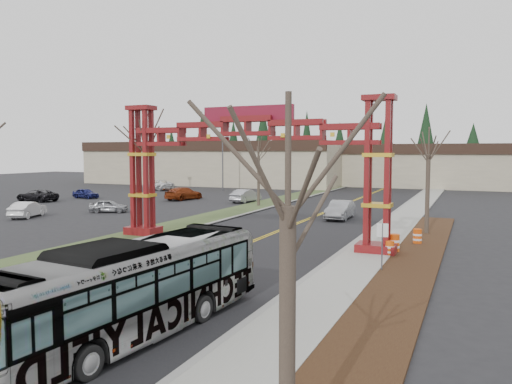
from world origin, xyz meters
The scene contains 32 objects.
road centered at (0.00, 25.00, 0.01)m, with size 12.00×110.00×0.02m, color black.
lane_line_left centered at (-0.12, 25.00, 0.03)m, with size 0.12×100.00×0.01m, color gold.
lane_line_right centered at (0.12, 25.00, 0.03)m, with size 0.12×100.00×0.01m, color gold.
curb_right centered at (6.15, 25.00, 0.07)m, with size 0.30×110.00×0.15m, color gray.
sidewalk_right centered at (7.60, 25.00, 0.08)m, with size 2.60×110.00×0.14m, color gray.
landscape_strip centered at (10.20, 10.00, 0.06)m, with size 2.60×50.00×0.12m, color black.
grass_median centered at (-8.00, 25.00, 0.04)m, with size 4.00×110.00×0.08m, color #3B4D26.
curb_left centered at (-6.15, 25.00, 0.07)m, with size 0.30×110.00×0.15m, color gray.
gateway_arch centered at (0.00, 18.00, 5.98)m, with size 18.20×1.60×8.90m.
retail_building_west centered at (-30.00, 71.96, 3.76)m, with size 46.00×22.30×7.50m.
retail_building_east centered at (10.00, 79.95, 3.51)m, with size 38.00×20.30×7.00m.
conifer_treeline centered at (0.25, 92.00, 6.49)m, with size 116.10×5.60×13.00m.
transit_bus centered at (3.31, 2.20, 1.51)m, with size 2.54×10.86×3.02m, color #AAADB2.
silver_sedan centered at (2.47, 31.69, 0.79)m, with size 1.67×4.80×1.58m, color #A5A8AD.
parked_car_near_a centered at (-18.92, 27.39, 0.62)m, with size 1.45×3.61×1.23m, color gray.
parked_car_near_b centered at (-23.05, 21.63, 0.70)m, with size 1.49×4.26×1.40m, color white.
parked_car_near_c centered at (-33.70, 32.44, 0.69)m, with size 2.30×4.99×1.39m, color black.
parked_car_mid_a centered at (-19.06, 41.00, 0.76)m, with size 2.14×5.25×1.52m, color maroon.
parked_car_mid_b centered at (-31.25, 37.72, 0.62)m, with size 1.46×3.64×1.24m, color navy.
parked_car_far_a centered at (-11.00, 41.36, 0.74)m, with size 1.58×4.52×1.49m, color #A4A6AC.
parked_car_far_b centered at (-30.95, 52.63, 0.77)m, with size 2.56×5.55×1.54m, color white.
bare_tree_median_mid centered at (-8.00, 18.34, 6.16)m, with size 3.20×3.20×8.32m.
bare_tree_median_far centered at (-8.00, 38.13, 5.23)m, with size 2.94×2.94×7.20m.
bare_tree_right_near centered at (10.00, -2.12, 4.80)m, with size 3.00×3.00×6.81m.
bare_tree_right_far centered at (10.00, 26.08, 5.48)m, with size 2.98×2.98×7.48m.
light_pole_near centered at (-18.50, 33.54, 5.65)m, with size 0.85×0.42×9.77m.
light_pole_mid centered at (-30.45, 47.43, 5.24)m, with size 0.79×0.39×9.07m.
light_pole_far centered at (-21.23, 55.31, 5.03)m, with size 0.75×0.38×8.70m.
street_sign centered at (9.01, 13.75, 1.70)m, with size 0.54×0.11×2.37m.
barrel_south centered at (8.83, 17.42, 0.45)m, with size 0.48×0.48×0.90m.
barrel_mid centered at (8.89, 18.66, 0.55)m, with size 0.59×0.59×1.09m.
barrel_north centered at (9.82, 21.82, 0.50)m, with size 0.54×0.54×1.00m.
Camera 1 is at (12.95, -10.22, 5.78)m, focal length 35.00 mm.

